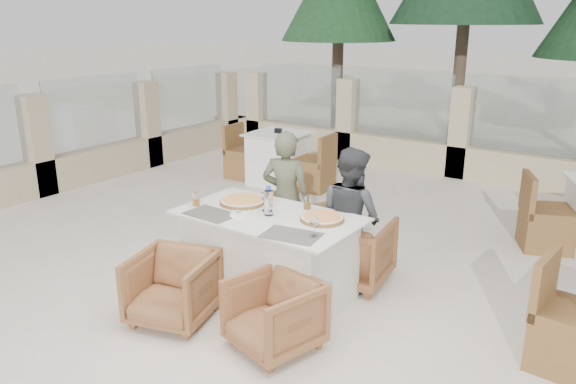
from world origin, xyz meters
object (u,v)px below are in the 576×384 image
Objects in this scene: beer_glass_right at (307,202)px; olive_dish at (238,214)px; water_bottle at (269,201)px; armchair_near_left at (172,288)px; dining_table at (269,255)px; armchair_near_right at (274,314)px; bg_table_a at (278,158)px; wine_glass_centre at (265,201)px; armchair_far_right at (353,250)px; beer_glass_left at (196,199)px; diner_left at (286,199)px; pizza_right at (322,218)px; pizza_left at (243,200)px; armchair_far_left at (288,223)px; diner_right at (351,218)px; wine_glass_corner at (314,225)px.

olive_dish is (-0.38, -0.49, -0.04)m from beer_glass_right.
water_bottle is 1.08m from armchair_near_left.
beer_glass_right reaches higher than dining_table.
olive_dish is 0.18× the size of armchair_near_right.
wine_glass_centre is at bearing -59.61° from bg_table_a.
armchair_near_left is (-0.86, -1.49, -0.02)m from armchair_far_right.
beer_glass_left is 0.10× the size of diner_left.
pizza_left is at bearing -177.88° from pizza_right.
wine_glass_centre is 3.51m from bg_table_a.
dining_table is at bearing 139.19° from armchair_far_left.
water_bottle is at bearing -59.07° from bg_table_a.
olive_dish is 3.65m from bg_table_a.
pizza_right is at bearing 129.24° from diner_left.
bg_table_a is at bearing -67.81° from diner_left.
wine_glass_centre is 1.67× the size of olive_dish.
diner_right is at bearing 52.29° from dining_table.
water_bottle is 2.07× the size of beer_glass_right.
armchair_far_right is 0.42× the size of bg_table_a.
water_bottle is 1.20m from armchair_far_left.
diner_right reaches higher than wine_glass_corner.
pizza_right is at bearing 80.53° from armchair_far_right.
beer_glass_right is at bearing 127.85° from wine_glass_corner.
beer_glass_left is at bearing 179.17° from wine_glass_corner.
beer_glass_left is at bearing -150.47° from beer_glass_right.
diner_left is (-0.83, 1.33, 0.40)m from armchair_near_right.
bg_table_a is (-1.84, 3.12, -0.41)m from olive_dish.
armchair_far_left is 2.56m from bg_table_a.
wine_glass_centre reaches higher than armchair_far_left.
wine_glass_corner is at bearing -18.08° from water_bottle.
diner_right reaches higher than dining_table.
wine_glass_corner is 0.29× the size of armchair_near_left.
dining_table is 1.04m from armchair_far_left.
olive_dish is at bearing 68.27° from diner_right.
dining_table is at bearing 47.63° from armchair_far_right.
wine_glass_centre is (-0.54, -0.08, 0.07)m from pizza_right.
pizza_left is at bearing 155.38° from armchair_near_right.
water_bottle reaches higher than beer_glass_left.
bg_table_a is (-2.63, 3.14, -0.48)m from wine_glass_corner.
dining_table is 1.22× the size of diner_right.
pizza_left is 0.32× the size of diner_right.
diner_left reaches higher than wine_glass_corner.
water_bottle is 0.81m from diner_right.
beer_glass_left is at bearing 173.96° from armchair_near_right.
armchair_far_left is at bearing 115.41° from dining_table.
dining_table is at bearing 97.68° from diner_left.
wine_glass_centre is at bearing 158.52° from wine_glass_corner.
wine_glass_corner is 0.66m from beer_glass_right.
diner_left is at bearing 135.36° from wine_glass_corner.
bg_table_a is (-1.75, 2.27, -0.30)m from diner_left.
diner_right is (0.28, 0.30, -0.18)m from beer_glass_right.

